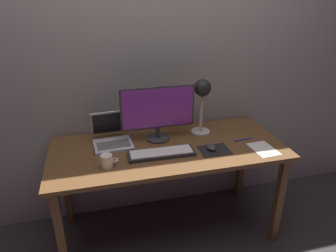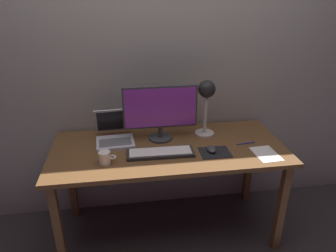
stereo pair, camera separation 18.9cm
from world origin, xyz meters
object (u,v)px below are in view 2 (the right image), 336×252
at_px(keyboard_main, 160,153).
at_px(mouse, 211,149).
at_px(coffee_mug, 105,158).
at_px(monitor, 160,110).
at_px(desk_lamp, 206,96).
at_px(pen, 246,143).
at_px(laptop, 114,132).

xyz_separation_m(keyboard_main, mouse, (0.34, -0.01, 0.01)).
relative_size(mouse, coffee_mug, 0.89).
relative_size(monitor, keyboard_main, 1.17).
height_order(desk_lamp, mouse, desk_lamp).
distance_m(mouse, pen, 0.28).
bearing_deg(mouse, pen, 15.09).
distance_m(coffee_mug, pen, 0.97).
relative_size(desk_lamp, pen, 2.96).
relative_size(monitor, laptop, 1.67).
bearing_deg(pen, laptop, 167.47).
bearing_deg(laptop, coffee_mug, -99.50).
height_order(monitor, desk_lamp, desk_lamp).
relative_size(laptop, mouse, 3.23).
bearing_deg(monitor, keyboard_main, -97.34).
bearing_deg(mouse, monitor, 142.54).
xyz_separation_m(keyboard_main, laptop, (-0.30, 0.26, 0.05)).
xyz_separation_m(laptop, desk_lamp, (0.66, -0.01, 0.24)).
bearing_deg(coffee_mug, pen, 7.25).
bearing_deg(mouse, coffee_mug, -175.92).
distance_m(keyboard_main, laptop, 0.40).
distance_m(monitor, laptop, 0.37).
distance_m(desk_lamp, mouse, 0.38).
bearing_deg(monitor, mouse, -37.46).
height_order(keyboard_main, pen, keyboard_main).
bearing_deg(keyboard_main, desk_lamp, 34.97).
height_order(laptop, pen, laptop).
xyz_separation_m(monitor, mouse, (0.31, -0.24, -0.21)).
relative_size(monitor, pen, 3.70).
xyz_separation_m(desk_lamp, pen, (0.25, -0.19, -0.29)).
xyz_separation_m(desk_lamp, coffee_mug, (-0.72, -0.32, -0.26)).
height_order(monitor, coffee_mug, monitor).
distance_m(monitor, mouse, 0.44).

